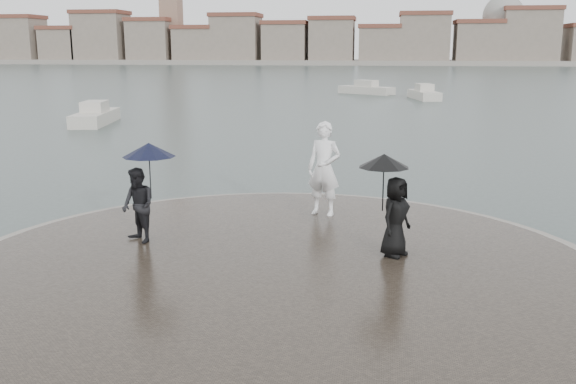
# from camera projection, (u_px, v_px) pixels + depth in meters

# --- Properties ---
(ground) EXTENTS (400.00, 400.00, 0.00)m
(ground) POSITION_uv_depth(u_px,v_px,m) (234.00, 379.00, 8.43)
(ground) COLOR #2B3835
(ground) RESTS_ON ground
(kerb_ring) EXTENTS (12.50, 12.50, 0.32)m
(kerb_ring) POSITION_uv_depth(u_px,v_px,m) (277.00, 276.00, 11.77)
(kerb_ring) COLOR gray
(kerb_ring) RESTS_ON ground
(quay_tip) EXTENTS (11.90, 11.90, 0.36)m
(quay_tip) POSITION_uv_depth(u_px,v_px,m) (277.00, 275.00, 11.77)
(quay_tip) COLOR #2D261E
(quay_tip) RESTS_ON ground
(statue) EXTENTS (0.93, 0.74, 2.22)m
(statue) POSITION_uv_depth(u_px,v_px,m) (324.00, 169.00, 15.08)
(statue) COLOR white
(statue) RESTS_ON quay_tip
(visitor_left) EXTENTS (1.26, 1.09, 2.04)m
(visitor_left) POSITION_uv_depth(u_px,v_px,m) (141.00, 188.00, 12.93)
(visitor_left) COLOR black
(visitor_left) RESTS_ON quay_tip
(visitor_right) EXTENTS (1.14, 1.03, 1.95)m
(visitor_right) POSITION_uv_depth(u_px,v_px,m) (392.00, 200.00, 12.10)
(visitor_right) COLOR black
(visitor_right) RESTS_ON quay_tip
(far_skyline) EXTENTS (260.00, 20.00, 37.00)m
(far_skyline) POSITION_uv_depth(u_px,v_px,m) (355.00, 42.00, 163.15)
(far_skyline) COLOR gray
(far_skyline) RESTS_ON ground
(boats) EXTENTS (42.38, 31.93, 1.50)m
(boats) POSITION_uv_depth(u_px,v_px,m) (412.00, 100.00, 48.33)
(boats) COLOR beige
(boats) RESTS_ON ground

